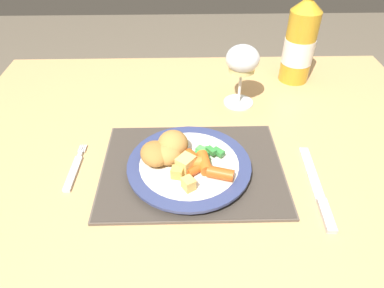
{
  "coord_description": "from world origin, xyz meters",
  "views": [
    {
      "loc": [
        -0.03,
        -0.55,
        1.21
      ],
      "look_at": [
        -0.02,
        -0.04,
        0.78
      ],
      "focal_mm": 32.0,
      "sensor_mm": 36.0,
      "label": 1
    }
  ],
  "objects_px": {
    "dinner_plate": "(189,166)",
    "bottle": "(300,41)",
    "dining_table": "(201,182)",
    "table_knife": "(319,193)",
    "fork": "(74,170)",
    "wine_glass": "(242,62)"
  },
  "relations": [
    {
      "from": "dinner_plate",
      "to": "table_knife",
      "type": "bearing_deg",
      "value": -14.52
    },
    {
      "from": "dinner_plate",
      "to": "bottle",
      "type": "relative_size",
      "value": 0.8
    },
    {
      "from": "dining_table",
      "to": "dinner_plate",
      "type": "relative_size",
      "value": 4.7
    },
    {
      "from": "fork",
      "to": "dining_table",
      "type": "bearing_deg",
      "value": 14.24
    },
    {
      "from": "dinner_plate",
      "to": "table_knife",
      "type": "xyz_separation_m",
      "value": [
        0.23,
        -0.06,
        -0.01
      ]
    },
    {
      "from": "dining_table",
      "to": "bottle",
      "type": "bearing_deg",
      "value": 47.49
    },
    {
      "from": "dinner_plate",
      "to": "bottle",
      "type": "height_order",
      "value": "bottle"
    },
    {
      "from": "bottle",
      "to": "table_knife",
      "type": "bearing_deg",
      "value": -98.03
    },
    {
      "from": "fork",
      "to": "wine_glass",
      "type": "height_order",
      "value": "wine_glass"
    },
    {
      "from": "dining_table",
      "to": "wine_glass",
      "type": "xyz_separation_m",
      "value": [
        0.1,
        0.17,
        0.21
      ]
    },
    {
      "from": "dinner_plate",
      "to": "table_knife",
      "type": "relative_size",
      "value": 1.1
    },
    {
      "from": "fork",
      "to": "table_knife",
      "type": "distance_m",
      "value": 0.46
    },
    {
      "from": "wine_glass",
      "to": "dining_table",
      "type": "bearing_deg",
      "value": -120.1
    },
    {
      "from": "table_knife",
      "to": "bottle",
      "type": "xyz_separation_m",
      "value": [
        0.06,
        0.43,
        0.11
      ]
    },
    {
      "from": "dinner_plate",
      "to": "wine_glass",
      "type": "relative_size",
      "value": 1.56
    },
    {
      "from": "dinner_plate",
      "to": "wine_glass",
      "type": "distance_m",
      "value": 0.29
    },
    {
      "from": "dining_table",
      "to": "wine_glass",
      "type": "relative_size",
      "value": 7.35
    },
    {
      "from": "fork",
      "to": "bottle",
      "type": "height_order",
      "value": "bottle"
    },
    {
      "from": "dining_table",
      "to": "table_knife",
      "type": "bearing_deg",
      "value": -33.28
    },
    {
      "from": "table_knife",
      "to": "wine_glass",
      "type": "bearing_deg",
      "value": 109.13
    },
    {
      "from": "dinner_plate",
      "to": "fork",
      "type": "relative_size",
      "value": 1.77
    },
    {
      "from": "table_knife",
      "to": "wine_glass",
      "type": "relative_size",
      "value": 1.42
    }
  ]
}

